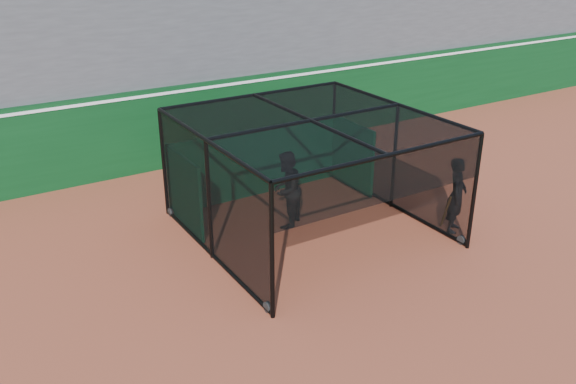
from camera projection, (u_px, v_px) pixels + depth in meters
ground at (327, 290)px, 12.52m from camera, size 120.00×120.00×0.00m
outfield_wall at (169, 125)px, 18.64m from camera, size 50.00×0.50×2.50m
grandstand at (120, 5)px, 20.32m from camera, size 50.00×7.85×8.95m
batting_cage at (310, 177)px, 14.50m from camera, size 5.34×5.51×2.79m
batter at (286, 190)px, 14.88m from camera, size 1.19×1.16×1.93m
on_deck_player at (457, 195)px, 14.65m from camera, size 0.82×0.76×1.88m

